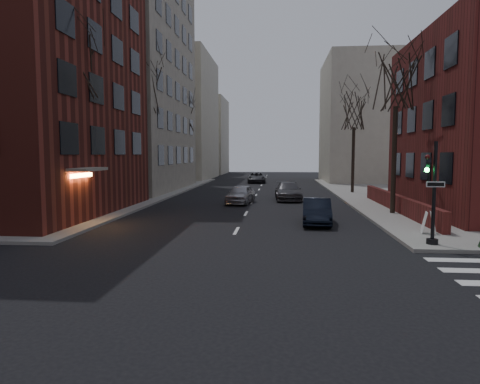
{
  "coord_description": "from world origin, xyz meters",
  "views": [
    {
      "loc": [
        1.98,
        -8.09,
        3.66
      ],
      "look_at": [
        0.31,
        10.5,
        2.0
      ],
      "focal_mm": 32.0,
      "sensor_mm": 36.0,
      "label": 1
    }
  ],
  "objects_px": {
    "tree_right_b": "(354,111)",
    "car_lane_gray": "(288,191)",
    "car_lane_silver": "(241,194)",
    "car_lane_far": "(257,178)",
    "tree_left_b": "(145,89)",
    "parked_sedan": "(317,211)",
    "traffic_signal": "(432,199)",
    "streetlamp_near": "(137,146)",
    "tree_left_a": "(74,62)",
    "sandwich_board": "(428,222)",
    "tree_left_c": "(183,115)",
    "tree_right_a": "(397,79)",
    "streetlamp_far": "(192,149)"
  },
  "relations": [
    {
      "from": "tree_right_b",
      "to": "car_lane_gray",
      "type": "relative_size",
      "value": 1.85
    },
    {
      "from": "car_lane_silver",
      "to": "car_lane_far",
      "type": "height_order",
      "value": "car_lane_silver"
    },
    {
      "from": "tree_left_b",
      "to": "parked_sedan",
      "type": "distance_m",
      "value": 19.15
    },
    {
      "from": "traffic_signal",
      "to": "parked_sedan",
      "type": "bearing_deg",
      "value": 126.15
    },
    {
      "from": "streetlamp_near",
      "to": "car_lane_far",
      "type": "distance_m",
      "value": 25.77
    },
    {
      "from": "tree_left_a",
      "to": "streetlamp_near",
      "type": "height_order",
      "value": "tree_left_a"
    },
    {
      "from": "car_lane_far",
      "to": "sandwich_board",
      "type": "relative_size",
      "value": 4.98
    },
    {
      "from": "tree_left_c",
      "to": "car_lane_gray",
      "type": "height_order",
      "value": "tree_left_c"
    },
    {
      "from": "tree_right_a",
      "to": "car_lane_far",
      "type": "bearing_deg",
      "value": 108.66
    },
    {
      "from": "tree_left_a",
      "to": "streetlamp_far",
      "type": "bearing_deg",
      "value": 88.77
    },
    {
      "from": "tree_left_a",
      "to": "tree_right_a",
      "type": "xyz_separation_m",
      "value": [
        17.6,
        4.0,
        -0.44
      ]
    },
    {
      "from": "tree_left_c",
      "to": "car_lane_gray",
      "type": "xyz_separation_m",
      "value": [
        11.55,
        -13.99,
        -7.31
      ]
    },
    {
      "from": "streetlamp_far",
      "to": "sandwich_board",
      "type": "bearing_deg",
      "value": -61.21
    },
    {
      "from": "tree_left_a",
      "to": "car_lane_gray",
      "type": "xyz_separation_m",
      "value": [
        11.55,
        12.01,
        -7.75
      ]
    },
    {
      "from": "tree_left_a",
      "to": "car_lane_far",
      "type": "xyz_separation_m",
      "value": [
        8.0,
        32.43,
        -7.8
      ]
    },
    {
      "from": "streetlamp_near",
      "to": "streetlamp_far",
      "type": "height_order",
      "value": "same"
    },
    {
      "from": "tree_left_a",
      "to": "parked_sedan",
      "type": "bearing_deg",
      "value": 1.72
    },
    {
      "from": "traffic_signal",
      "to": "car_lane_gray",
      "type": "relative_size",
      "value": 0.81
    },
    {
      "from": "streetlamp_near",
      "to": "traffic_signal",
      "type": "bearing_deg",
      "value": -38.87
    },
    {
      "from": "tree_right_b",
      "to": "streetlamp_near",
      "type": "distance_m",
      "value": 20.01
    },
    {
      "from": "tree_right_a",
      "to": "tree_left_a",
      "type": "bearing_deg",
      "value": -167.2
    },
    {
      "from": "tree_left_b",
      "to": "car_lane_gray",
      "type": "bearing_deg",
      "value": 0.07
    },
    {
      "from": "streetlamp_near",
      "to": "car_lane_far",
      "type": "height_order",
      "value": "streetlamp_near"
    },
    {
      "from": "streetlamp_near",
      "to": "parked_sedan",
      "type": "xyz_separation_m",
      "value": [
        12.2,
        -7.62,
        -3.57
      ]
    },
    {
      "from": "car_lane_silver",
      "to": "tree_right_a",
      "type": "bearing_deg",
      "value": -20.9
    },
    {
      "from": "tree_left_c",
      "to": "sandwich_board",
      "type": "height_order",
      "value": "tree_left_c"
    },
    {
      "from": "car_lane_silver",
      "to": "tree_left_b",
      "type": "bearing_deg",
      "value": 168.58
    },
    {
      "from": "tree_left_b",
      "to": "tree_right_a",
      "type": "relative_size",
      "value": 1.11
    },
    {
      "from": "tree_left_a",
      "to": "car_lane_silver",
      "type": "height_order",
      "value": "tree_left_a"
    },
    {
      "from": "car_lane_far",
      "to": "traffic_signal",
      "type": "bearing_deg",
      "value": -79.54
    },
    {
      "from": "car_lane_far",
      "to": "streetlamp_near",
      "type": "bearing_deg",
      "value": -109.53
    },
    {
      "from": "tree_left_c",
      "to": "tree_right_a",
      "type": "relative_size",
      "value": 1.0
    },
    {
      "from": "tree_left_b",
      "to": "tree_right_b",
      "type": "xyz_separation_m",
      "value": [
        17.6,
        6.0,
        -1.33
      ]
    },
    {
      "from": "car_lane_silver",
      "to": "sandwich_board",
      "type": "height_order",
      "value": "car_lane_silver"
    },
    {
      "from": "parked_sedan",
      "to": "tree_right_b",
      "type": "bearing_deg",
      "value": 78.35
    },
    {
      "from": "parked_sedan",
      "to": "car_lane_silver",
      "type": "relative_size",
      "value": 0.99
    },
    {
      "from": "tree_left_c",
      "to": "tree_right_b",
      "type": "xyz_separation_m",
      "value": [
        17.6,
        -8.0,
        -0.44
      ]
    },
    {
      "from": "tree_left_c",
      "to": "car_lane_silver",
      "type": "relative_size",
      "value": 2.37
    },
    {
      "from": "tree_left_b",
      "to": "streetlamp_near",
      "type": "xyz_separation_m",
      "value": [
        0.6,
        -4.0,
        -4.68
      ]
    },
    {
      "from": "traffic_signal",
      "to": "car_lane_silver",
      "type": "distance_m",
      "value": 16.75
    },
    {
      "from": "parked_sedan",
      "to": "car_lane_far",
      "type": "relative_size",
      "value": 0.84
    },
    {
      "from": "tree_right_a",
      "to": "streetlamp_far",
      "type": "bearing_deg",
      "value": 125.31
    },
    {
      "from": "tree_left_a",
      "to": "tree_left_c",
      "type": "distance_m",
      "value": 26.0
    },
    {
      "from": "tree_right_a",
      "to": "car_lane_gray",
      "type": "relative_size",
      "value": 1.96
    },
    {
      "from": "tree_right_a",
      "to": "tree_right_b",
      "type": "relative_size",
      "value": 1.06
    },
    {
      "from": "parked_sedan",
      "to": "sandwich_board",
      "type": "relative_size",
      "value": 4.18
    },
    {
      "from": "streetlamp_near",
      "to": "parked_sedan",
      "type": "relative_size",
      "value": 1.54
    },
    {
      "from": "tree_left_c",
      "to": "streetlamp_far",
      "type": "bearing_deg",
      "value": 73.3
    },
    {
      "from": "car_lane_silver",
      "to": "car_lane_gray",
      "type": "distance_m",
      "value": 4.51
    },
    {
      "from": "tree_left_a",
      "to": "tree_right_b",
      "type": "distance_m",
      "value": 25.19
    }
  ]
}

